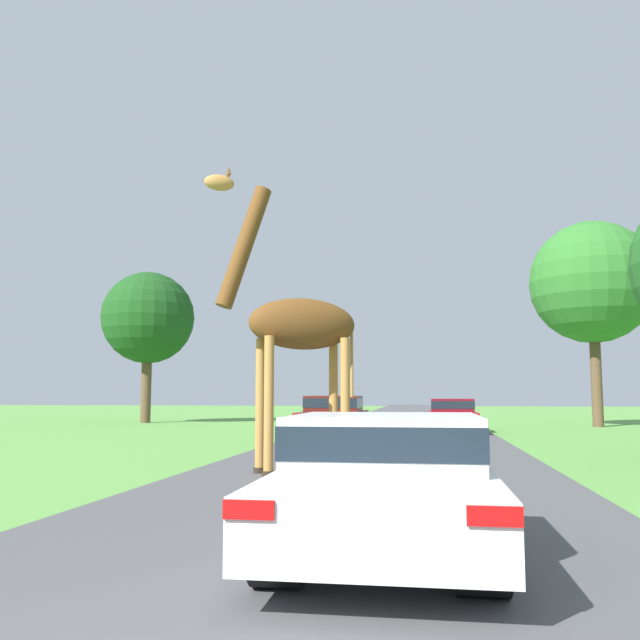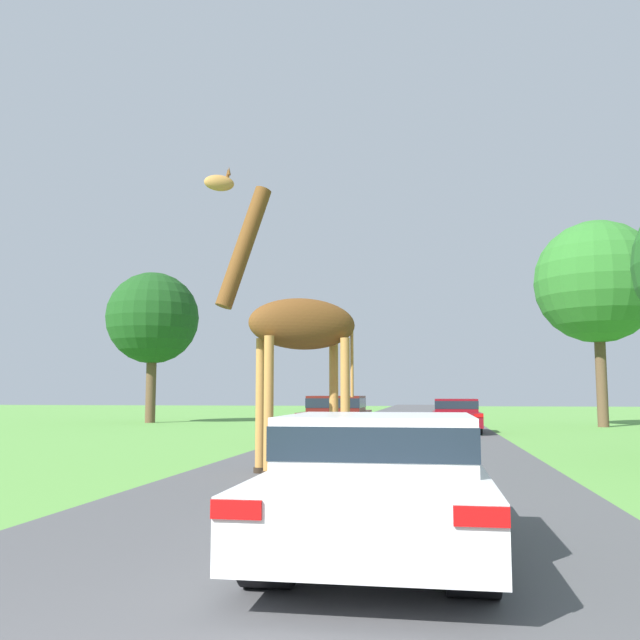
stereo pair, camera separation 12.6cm
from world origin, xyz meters
name	(u,v)px [view 2 (the right image)]	position (x,y,z in m)	size (l,w,h in m)	color
road	(407,425)	(0.00, 30.00, 0.00)	(6.94, 120.00, 0.00)	#4C4C4F
giraffe_near_road	(295,326)	(-1.39, 10.50, 2.72)	(2.83, 1.82, 5.64)	#B77F3D
car_lead_maroon	(380,477)	(0.63, 4.56, 0.68)	(1.89, 4.22, 1.26)	silver
car_queue_right	(456,414)	(2.02, 24.46, 0.68)	(1.73, 4.16, 1.27)	maroon
car_queue_left	(337,417)	(-1.80, 19.14, 0.74)	(1.79, 4.42, 1.39)	#561914
tree_right_cluster	(597,282)	(8.58, 29.82, 6.45)	(5.52, 5.52, 9.24)	brown
tree_far_right	(153,319)	(-12.98, 30.88, 5.31)	(4.70, 4.70, 7.70)	brown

